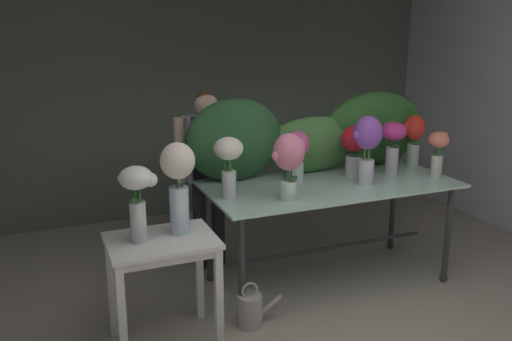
% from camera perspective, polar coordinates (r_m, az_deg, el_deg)
% --- Properties ---
extents(ground_plane, '(8.51, 8.51, 0.00)m').
position_cam_1_polar(ground_plane, '(4.92, 0.97, -10.69)').
color(ground_plane, '#9E9384').
extents(wall_back, '(5.64, 0.12, 2.71)m').
position_cam_1_polar(wall_back, '(6.29, -5.97, 7.94)').
color(wall_back, slate).
rests_on(wall_back, ground).
extents(display_table_glass, '(2.03, 0.96, 0.87)m').
position_cam_1_polar(display_table_glass, '(4.58, 7.55, -2.74)').
color(display_table_glass, '#A6CFBD').
rests_on(display_table_glass, ground).
extents(side_table_white, '(0.71, 0.53, 0.77)m').
position_cam_1_polar(side_table_white, '(3.76, -9.60, -8.49)').
color(side_table_white, white).
rests_on(side_table_white, ground).
extents(florist, '(0.57, 0.24, 1.57)m').
position_cam_1_polar(florist, '(4.79, -4.96, 0.80)').
color(florist, '#232328').
rests_on(florist, ground).
extents(foliage_backdrop, '(2.26, 0.30, 0.68)m').
position_cam_1_polar(foliage_backdrop, '(4.79, 5.80, 3.50)').
color(foliage_backdrop, '#28562D').
rests_on(foliage_backdrop, display_table_glass).
extents(vase_fuchsia_peonies, '(0.20, 0.20, 0.42)m').
position_cam_1_polar(vase_fuchsia_peonies, '(4.49, 4.16, 1.95)').
color(vase_fuchsia_peonies, silver).
rests_on(vase_fuchsia_peonies, display_table_glass).
extents(vase_crimson_hydrangea, '(0.22, 0.22, 0.43)m').
position_cam_1_polar(vase_crimson_hydrangea, '(4.71, 9.97, 2.43)').
color(vase_crimson_hydrangea, silver).
rests_on(vase_crimson_hydrangea, display_table_glass).
extents(vase_magenta_freesia, '(0.22, 0.22, 0.45)m').
position_cam_1_polar(vase_magenta_freesia, '(4.83, 13.85, 2.85)').
color(vase_magenta_freesia, silver).
rests_on(vase_magenta_freesia, display_table_glass).
extents(vase_violet_tulips, '(0.25, 0.23, 0.55)m').
position_cam_1_polar(vase_violet_tulips, '(4.46, 11.31, 2.81)').
color(vase_violet_tulips, silver).
rests_on(vase_violet_tulips, display_table_glass).
extents(vase_ivory_stock, '(0.21, 0.21, 0.46)m').
position_cam_1_polar(vase_ivory_stock, '(4.06, -2.82, 1.03)').
color(vase_ivory_stock, silver).
rests_on(vase_ivory_stock, display_table_glass).
extents(vase_scarlet_dahlias, '(0.21, 0.18, 0.47)m').
position_cam_1_polar(vase_scarlet_dahlias, '(5.12, 15.85, 3.45)').
color(vase_scarlet_dahlias, silver).
rests_on(vase_scarlet_dahlias, display_table_glass).
extents(vase_rosy_snapdragons, '(0.26, 0.23, 0.50)m').
position_cam_1_polar(vase_rosy_snapdragons, '(4.01, 3.42, 1.23)').
color(vase_rosy_snapdragons, silver).
rests_on(vase_rosy_snapdragons, display_table_glass).
extents(vase_coral_lilies, '(0.19, 0.17, 0.39)m').
position_cam_1_polar(vase_coral_lilies, '(4.84, 18.16, 2.04)').
color(vase_coral_lilies, silver).
rests_on(vase_coral_lilies, display_table_glass).
extents(vase_white_roses_tall, '(0.25, 0.21, 0.50)m').
position_cam_1_polar(vase_white_roses_tall, '(3.59, -12.04, -2.46)').
color(vase_white_roses_tall, silver).
rests_on(vase_white_roses_tall, side_table_white).
extents(vase_cream_lisianthus_tall, '(0.23, 0.23, 0.62)m').
position_cam_1_polar(vase_cream_lisianthus_tall, '(3.68, -7.95, -1.01)').
color(vase_cream_lisianthus_tall, silver).
rests_on(vase_cream_lisianthus_tall, side_table_white).
extents(watering_can, '(0.35, 0.18, 0.34)m').
position_cam_1_polar(watering_can, '(4.14, -0.57, -14.04)').
color(watering_can, '#B7B2A8').
rests_on(watering_can, ground).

